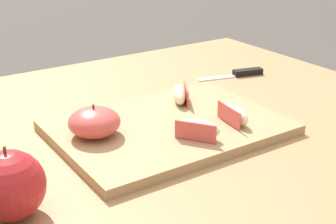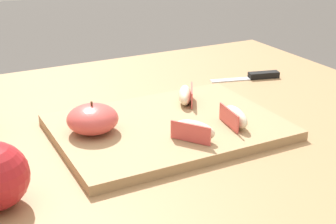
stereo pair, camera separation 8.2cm
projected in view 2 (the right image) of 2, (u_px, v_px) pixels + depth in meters
The scene contains 7 objects.
dining_table at pixel (121, 185), 0.88m from camera, with size 1.19×0.84×0.74m.
cutting_board at pixel (168, 127), 0.83m from camera, with size 0.38×0.27×0.02m.
apple_half_skin_up at pixel (93, 119), 0.79m from camera, with size 0.08×0.08×0.05m.
apple_wedge_front at pixel (186, 95), 0.91m from camera, with size 0.06×0.07×0.03m.
apple_wedge_near_knife at pixel (235, 117), 0.81m from camera, with size 0.03×0.07×0.03m.
apple_wedge_middle at pixel (194, 130), 0.76m from camera, with size 0.06×0.07×0.03m.
paring_knife at pixel (258, 76), 1.10m from camera, with size 0.16×0.06×0.01m.
Camera 2 is at (-0.28, -0.72, 1.09)m, focal length 52.00 mm.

